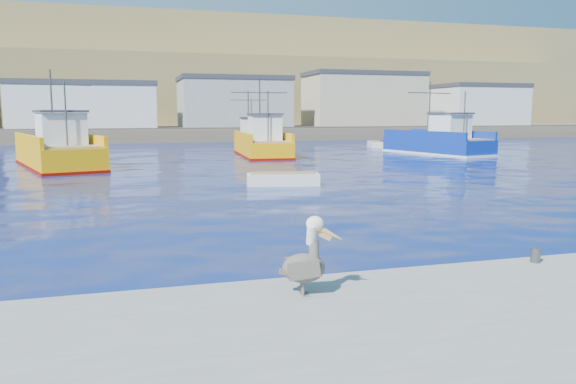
# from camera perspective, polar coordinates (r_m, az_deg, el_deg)

# --- Properties ---
(ground) EXTENTS (260.00, 260.00, 0.00)m
(ground) POSITION_cam_1_polar(r_m,az_deg,el_deg) (14.21, 5.21, -6.51)
(ground) COLOR navy
(ground) RESTS_ON ground
(dock_bollards) EXTENTS (36.20, 0.20, 0.30)m
(dock_bollards) POSITION_cam_1_polar(r_m,az_deg,el_deg) (11.35, 14.42, -7.08)
(dock_bollards) COLOR #4C4C4C
(dock_bollards) RESTS_ON dock
(far_shore) EXTENTS (200.00, 81.00, 24.00)m
(far_shore) POSITION_cam_1_polar(r_m,az_deg,el_deg) (122.23, -14.00, 10.31)
(far_shore) COLOR brown
(far_shore) RESTS_ON ground
(trawler_yellow_a) EXTENTS (6.93, 12.22, 6.55)m
(trawler_yellow_a) POSITION_cam_1_polar(r_m,az_deg,el_deg) (40.21, -22.30, 3.85)
(trawler_yellow_a) COLOR #F5A206
(trawler_yellow_a) RESTS_ON ground
(trawler_yellow_b) EXTENTS (4.79, 10.34, 6.37)m
(trawler_yellow_b) POSITION_cam_1_polar(r_m,az_deg,el_deg) (47.02, -2.62, 4.85)
(trawler_yellow_b) COLOR #F5A206
(trawler_yellow_b) RESTS_ON ground
(trawler_blue) EXTENTS (6.00, 11.14, 6.42)m
(trawler_blue) POSITION_cam_1_polar(r_m,az_deg,el_deg) (51.36, 15.06, 4.88)
(trawler_blue) COLOR navy
(trawler_blue) RESTS_ON ground
(boat_orange) EXTENTS (3.72, 7.35, 5.92)m
(boat_orange) POSITION_cam_1_polar(r_m,az_deg,el_deg) (58.26, -3.94, 5.45)
(boat_orange) COLOR #CD4F16
(boat_orange) RESTS_ON ground
(skiff_mid) EXTENTS (3.74, 1.90, 0.78)m
(skiff_mid) POSITION_cam_1_polar(r_m,az_deg,el_deg) (27.92, -0.52, 1.20)
(skiff_mid) COLOR silver
(skiff_mid) RESTS_ON ground
(skiff_far) EXTENTS (2.20, 3.77, 0.77)m
(skiff_far) POSITION_cam_1_polar(r_m,az_deg,el_deg) (60.22, 8.86, 4.76)
(skiff_far) COLOR silver
(skiff_far) RESTS_ON ground
(pelican) EXTENTS (1.10, 0.56, 1.35)m
(pelican) POSITION_cam_1_polar(r_m,az_deg,el_deg) (9.53, 1.84, -7.06)
(pelican) COLOR #595451
(pelican) RESTS_ON dock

